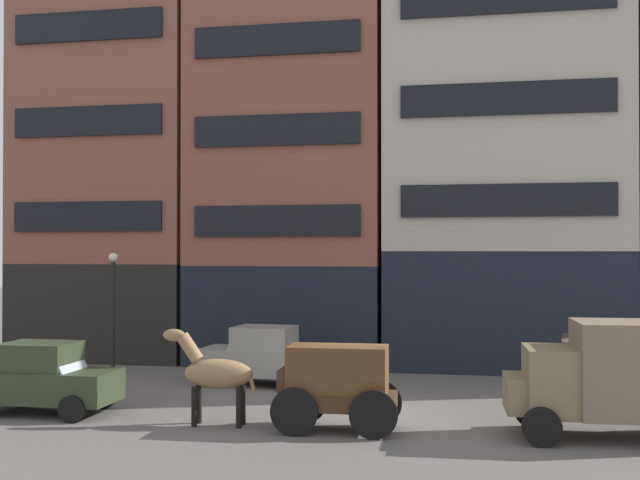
{
  "coord_description": "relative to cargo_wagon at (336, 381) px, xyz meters",
  "views": [
    {
      "loc": [
        2.52,
        -19.89,
        4.22
      ],
      "look_at": [
        -1.64,
        1.97,
        4.5
      ],
      "focal_mm": 44.24,
      "sensor_mm": 36.0,
      "label": 1
    }
  ],
  "objects": [
    {
      "name": "sedan_dark",
      "position": [
        -7.7,
        0.47,
        -0.23
      ],
      "size": [
        3.7,
        1.87,
        1.83
      ],
      "color": "#2D3823",
      "rests_on": "ground_plane"
    },
    {
      "name": "building_center_right",
      "position": [
        4.3,
        11.57,
        8.03
      ],
      "size": [
        8.89,
        6.02,
        18.27
      ],
      "color": "black",
      "rests_on": "ground_plane"
    },
    {
      "name": "building_center_left",
      "position": [
        -3.62,
        11.57,
        7.38
      ],
      "size": [
        7.63,
        6.02,
        16.95
      ],
      "color": "black",
      "rests_on": "ground_plane"
    },
    {
      "name": "pedestrian_officer",
      "position": [
        5.8,
        5.65,
        -0.17
      ],
      "size": [
        0.41,
        0.41,
        1.79
      ],
      "color": "#38332D",
      "rests_on": "ground_plane"
    },
    {
      "name": "cargo_wagon",
      "position": [
        0.0,
        0.0,
        0.0
      ],
      "size": [
        2.93,
        1.57,
        1.98
      ],
      "color": "#3D2819",
      "rests_on": "ground_plane"
    },
    {
      "name": "ground_plane",
      "position": [
        0.57,
        1.75,
        -1.15
      ],
      "size": [
        120.0,
        120.0,
        0.0
      ],
      "primitive_type": "plane",
      "color": "#605B56"
    },
    {
      "name": "delivery_truck_near",
      "position": [
        6.22,
        0.35,
        0.28
      ],
      "size": [
        4.41,
        2.26,
        2.62
      ],
      "color": "#7A6B4C",
      "rests_on": "ground_plane"
    },
    {
      "name": "building_far_left",
      "position": [
        -10.8,
        11.57,
        6.29
      ],
      "size": [
        7.43,
        6.02,
        14.78
      ],
      "color": "black",
      "rests_on": "ground_plane"
    },
    {
      "name": "draft_horse",
      "position": [
        -2.95,
        -0.0,
        0.12
      ],
      "size": [
        2.35,
        0.64,
        2.3
      ],
      "color": "#937047",
      "rests_on": "ground_plane"
    },
    {
      "name": "sedan_light",
      "position": [
        -3.33,
        5.69,
        -0.23
      ],
      "size": [
        3.82,
        2.11,
        1.83
      ],
      "color": "gray",
      "rests_on": "ground_plane"
    },
    {
      "name": "streetlamp_curbside",
      "position": [
        -8.87,
        6.93,
        1.52
      ],
      "size": [
        0.32,
        0.32,
        4.12
      ],
      "color": "black",
      "rests_on": "ground_plane"
    }
  ]
}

